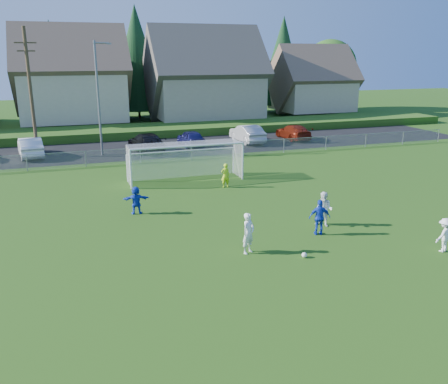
# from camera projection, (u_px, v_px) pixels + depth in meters

# --- Properties ---
(ground) EXTENTS (160.00, 160.00, 0.00)m
(ground) POSITION_uv_depth(u_px,v_px,m) (296.00, 291.00, 16.67)
(ground) COLOR #193D0C
(ground) RESTS_ON ground
(asphalt_lot) EXTENTS (60.00, 60.00, 0.00)m
(asphalt_lot) POSITION_uv_depth(u_px,v_px,m) (153.00, 148.00, 41.68)
(asphalt_lot) COLOR black
(asphalt_lot) RESTS_ON ground
(grass_embankment) EXTENTS (70.00, 6.00, 0.80)m
(grass_embankment) POSITION_uv_depth(u_px,v_px,m) (140.00, 131.00, 48.39)
(grass_embankment) COLOR #1E420F
(grass_embankment) RESTS_ON ground
(soccer_ball) EXTENTS (0.22, 0.22, 0.22)m
(soccer_ball) POSITION_uv_depth(u_px,v_px,m) (304.00, 255.00, 19.35)
(soccer_ball) COLOR white
(soccer_ball) RESTS_ON ground
(player_white_a) EXTENTS (0.76, 0.69, 1.74)m
(player_white_a) POSITION_uv_depth(u_px,v_px,m) (248.00, 233.00, 19.61)
(player_white_a) COLOR white
(player_white_a) RESTS_ON ground
(player_white_b) EXTENTS (1.03, 1.04, 1.70)m
(player_white_b) POSITION_uv_depth(u_px,v_px,m) (324.00, 209.00, 22.70)
(player_white_b) COLOR white
(player_white_b) RESTS_ON ground
(player_white_c) EXTENTS (1.05, 0.76, 1.46)m
(player_white_c) POSITION_uv_depth(u_px,v_px,m) (444.00, 235.00, 19.80)
(player_white_c) COLOR white
(player_white_c) RESTS_ON ground
(player_blue_a) EXTENTS (1.05, 0.68, 1.67)m
(player_blue_a) POSITION_uv_depth(u_px,v_px,m) (320.00, 217.00, 21.61)
(player_blue_a) COLOR #1437C0
(player_blue_a) RESTS_ON ground
(player_blue_b) EXTENTS (1.40, 0.60, 1.46)m
(player_blue_b) POSITION_uv_depth(u_px,v_px,m) (136.00, 200.00, 24.48)
(player_blue_b) COLOR #1437C0
(player_blue_b) RESTS_ON ground
(goalkeeper) EXTENTS (0.56, 0.38, 1.52)m
(goalkeeper) POSITION_uv_depth(u_px,v_px,m) (225.00, 175.00, 29.33)
(goalkeeper) COLOR #BDE81B
(goalkeeper) RESTS_ON ground
(car_b) EXTENTS (2.29, 4.97, 1.58)m
(car_b) POSITION_uv_depth(u_px,v_px,m) (30.00, 147.00, 38.05)
(car_b) COLOR white
(car_b) RESTS_ON ground
(car_d) EXTENTS (2.76, 5.54, 1.55)m
(car_d) POSITION_uv_depth(u_px,v_px,m) (146.00, 142.00, 40.20)
(car_d) COLOR black
(car_d) RESTS_ON ground
(car_e) EXTENTS (1.89, 4.31, 1.44)m
(car_e) POSITION_uv_depth(u_px,v_px,m) (191.00, 138.00, 42.40)
(car_e) COLOR #16164D
(car_e) RESTS_ON ground
(car_f) EXTENTS (1.92, 5.04, 1.64)m
(car_f) POSITION_uv_depth(u_px,v_px,m) (247.00, 134.00, 44.24)
(car_f) COLOR #AEAEAE
(car_f) RESTS_ON ground
(car_g) EXTENTS (1.97, 4.85, 1.41)m
(car_g) POSITION_uv_depth(u_px,v_px,m) (293.00, 132.00, 45.84)
(car_g) COLOR maroon
(car_g) RESTS_ON ground
(soccer_goal) EXTENTS (7.42, 1.90, 2.50)m
(soccer_goal) POSITION_uv_depth(u_px,v_px,m) (185.00, 156.00, 30.81)
(soccer_goal) COLOR white
(soccer_goal) RESTS_ON ground
(chainlink_fence) EXTENTS (52.06, 0.06, 1.20)m
(chainlink_fence) POSITION_uv_depth(u_px,v_px,m) (166.00, 153.00, 36.50)
(chainlink_fence) COLOR gray
(chainlink_fence) RESTS_ON ground
(streetlight) EXTENTS (1.38, 0.18, 9.00)m
(streetlight) POSITION_uv_depth(u_px,v_px,m) (99.00, 95.00, 37.59)
(streetlight) COLOR slate
(streetlight) RESTS_ON ground
(utility_pole) EXTENTS (1.60, 0.26, 10.00)m
(utility_pole) POSITION_uv_depth(u_px,v_px,m) (31.00, 92.00, 36.87)
(utility_pole) COLOR #473321
(utility_pole) RESTS_ON ground
(houses_row) EXTENTS (53.90, 11.45, 13.27)m
(houses_row) POSITION_uv_depth(u_px,v_px,m) (144.00, 60.00, 53.82)
(houses_row) COLOR tan
(houses_row) RESTS_ON ground
(tree_row) EXTENTS (65.98, 12.36, 13.80)m
(tree_row) POSITION_uv_depth(u_px,v_px,m) (128.00, 63.00, 59.36)
(tree_row) COLOR #382616
(tree_row) RESTS_ON ground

